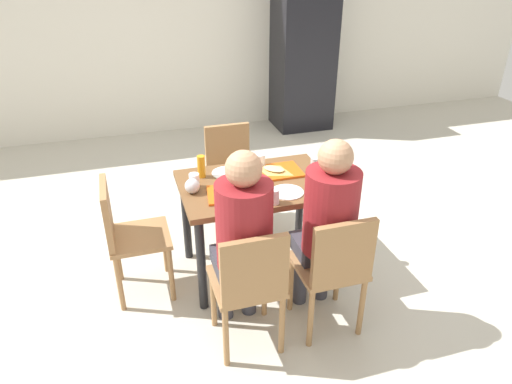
{
  "coord_description": "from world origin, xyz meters",
  "views": [
    {
      "loc": [
        -0.84,
        -2.78,
        2.23
      ],
      "look_at": [
        0.0,
        0.0,
        0.67
      ],
      "focal_mm": 33.11,
      "sensor_mm": 36.0,
      "label": 1
    }
  ],
  "objects_px": {
    "chair_left_end": "(126,231)",
    "drink_fridge": "(303,53)",
    "chair_near_left": "(250,282)",
    "tray_red_far": "(276,172)",
    "pizza_slice_a": "(236,192)",
    "pizza_slice_b": "(274,169)",
    "person_in_red": "(243,233)",
    "paper_plate_near_edge": "(287,192)",
    "paper_plate_center": "(227,173)",
    "plastic_cup_d": "(260,161)",
    "plastic_cup_b": "(274,196)",
    "person_in_brown_jacket": "(327,219)",
    "soda_can": "(315,166)",
    "main_table": "(256,197)",
    "tray_red_near": "(235,194)",
    "condiment_bottle": "(201,166)",
    "chair_far_side": "(231,168)",
    "chair_near_right": "(334,266)",
    "foil_bundle": "(192,186)",
    "plastic_cup_a": "(241,159)",
    "plastic_cup_c": "(194,181)"
  },
  "relations": [
    {
      "from": "plastic_cup_b",
      "to": "person_in_brown_jacket",
      "type": "bearing_deg",
      "value": -51.61
    },
    {
      "from": "person_in_brown_jacket",
      "to": "plastic_cup_d",
      "type": "bearing_deg",
      "value": 100.58
    },
    {
      "from": "condiment_bottle",
      "to": "tray_red_far",
      "type": "bearing_deg",
      "value": -9.81
    },
    {
      "from": "chair_near_left",
      "to": "person_in_red",
      "type": "distance_m",
      "value": 0.28
    },
    {
      "from": "condiment_bottle",
      "to": "drink_fridge",
      "type": "distance_m",
      "value": 3.22
    },
    {
      "from": "main_table",
      "to": "tray_red_near",
      "type": "height_order",
      "value": "tray_red_near"
    },
    {
      "from": "chair_far_side",
      "to": "soda_can",
      "type": "height_order",
      "value": "chair_far_side"
    },
    {
      "from": "paper_plate_near_edge",
      "to": "soda_can",
      "type": "bearing_deg",
      "value": 37.05
    },
    {
      "from": "condiment_bottle",
      "to": "drink_fridge",
      "type": "bearing_deg",
      "value": 55.49
    },
    {
      "from": "chair_far_side",
      "to": "plastic_cup_d",
      "type": "height_order",
      "value": "chair_far_side"
    },
    {
      "from": "tray_red_near",
      "to": "condiment_bottle",
      "type": "relative_size",
      "value": 2.25
    },
    {
      "from": "pizza_slice_b",
      "to": "foil_bundle",
      "type": "bearing_deg",
      "value": -167.84
    },
    {
      "from": "paper_plate_near_edge",
      "to": "plastic_cup_b",
      "type": "bearing_deg",
      "value": -140.3
    },
    {
      "from": "plastic_cup_d",
      "to": "drink_fridge",
      "type": "relative_size",
      "value": 0.05
    },
    {
      "from": "chair_left_end",
      "to": "person_in_red",
      "type": "height_order",
      "value": "person_in_red"
    },
    {
      "from": "plastic_cup_c",
      "to": "condiment_bottle",
      "type": "distance_m",
      "value": 0.17
    },
    {
      "from": "plastic_cup_b",
      "to": "soda_can",
      "type": "height_order",
      "value": "soda_can"
    },
    {
      "from": "plastic_cup_b",
      "to": "chair_near_left",
      "type": "bearing_deg",
      "value": -123.34
    },
    {
      "from": "person_in_red",
      "to": "paper_plate_near_edge",
      "type": "distance_m",
      "value": 0.58
    },
    {
      "from": "person_in_brown_jacket",
      "to": "pizza_slice_a",
      "type": "relative_size",
      "value": 4.95
    },
    {
      "from": "person_in_brown_jacket",
      "to": "tray_red_near",
      "type": "relative_size",
      "value": 3.54
    },
    {
      "from": "foil_bundle",
      "to": "condiment_bottle",
      "type": "bearing_deg",
      "value": 64.28
    },
    {
      "from": "chair_left_end",
      "to": "paper_plate_center",
      "type": "bearing_deg",
      "value": 14.88
    },
    {
      "from": "chair_far_side",
      "to": "tray_red_far",
      "type": "height_order",
      "value": "chair_far_side"
    },
    {
      "from": "plastic_cup_a",
      "to": "soda_can",
      "type": "xyz_separation_m",
      "value": [
        0.47,
        -0.29,
        0.01
      ]
    },
    {
      "from": "chair_near_right",
      "to": "pizza_slice_b",
      "type": "xyz_separation_m",
      "value": [
        -0.09,
        0.86,
        0.25
      ]
    },
    {
      "from": "drink_fridge",
      "to": "person_in_red",
      "type": "bearing_deg",
      "value": -116.78
    },
    {
      "from": "paper_plate_center",
      "to": "plastic_cup_d",
      "type": "xyz_separation_m",
      "value": [
        0.26,
        0.04,
        0.05
      ]
    },
    {
      "from": "person_in_brown_jacket",
      "to": "foil_bundle",
      "type": "distance_m",
      "value": 0.92
    },
    {
      "from": "tray_red_far",
      "to": "condiment_bottle",
      "type": "xyz_separation_m",
      "value": [
        -0.52,
        0.09,
        0.07
      ]
    },
    {
      "from": "chair_near_left",
      "to": "tray_red_far",
      "type": "height_order",
      "value": "chair_near_left"
    },
    {
      "from": "main_table",
      "to": "pizza_slice_a",
      "type": "distance_m",
      "value": 0.26
    },
    {
      "from": "paper_plate_center",
      "to": "soda_can",
      "type": "height_order",
      "value": "soda_can"
    },
    {
      "from": "tray_red_far",
      "to": "condiment_bottle",
      "type": "distance_m",
      "value": 0.54
    },
    {
      "from": "chair_near_left",
      "to": "condiment_bottle",
      "type": "height_order",
      "value": "condiment_bottle"
    },
    {
      "from": "person_in_brown_jacket",
      "to": "plastic_cup_a",
      "type": "height_order",
      "value": "person_in_brown_jacket"
    },
    {
      "from": "main_table",
      "to": "pizza_slice_b",
      "type": "height_order",
      "value": "pizza_slice_b"
    },
    {
      "from": "plastic_cup_d",
      "to": "plastic_cup_a",
      "type": "bearing_deg",
      "value": 151.03
    },
    {
      "from": "tray_red_far",
      "to": "foil_bundle",
      "type": "xyz_separation_m",
      "value": [
        -0.63,
        -0.13,
        0.04
      ]
    },
    {
      "from": "person_in_brown_jacket",
      "to": "paper_plate_near_edge",
      "type": "relative_size",
      "value": 5.79
    },
    {
      "from": "pizza_slice_a",
      "to": "pizza_slice_b",
      "type": "distance_m",
      "value": 0.42
    },
    {
      "from": "chair_left_end",
      "to": "chair_near_left",
      "type": "bearing_deg",
      "value": -49.13
    },
    {
      "from": "plastic_cup_d",
      "to": "soda_can",
      "type": "relative_size",
      "value": 0.82
    },
    {
      "from": "chair_far_side",
      "to": "tray_red_near",
      "type": "xyz_separation_m",
      "value": [
        -0.18,
        -0.87,
        0.24
      ]
    },
    {
      "from": "chair_left_end",
      "to": "drink_fridge",
      "type": "distance_m",
      "value": 3.75
    },
    {
      "from": "paper_plate_near_edge",
      "to": "pizza_slice_b",
      "type": "height_order",
      "value": "pizza_slice_b"
    },
    {
      "from": "soda_can",
      "to": "foil_bundle",
      "type": "xyz_separation_m",
      "value": [
        -0.89,
        -0.04,
        -0.01
      ]
    },
    {
      "from": "pizza_slice_b",
      "to": "pizza_slice_a",
      "type": "bearing_deg",
      "value": -144.39
    },
    {
      "from": "plastic_cup_c",
      "to": "tray_red_far",
      "type": "bearing_deg",
      "value": 5.16
    },
    {
      "from": "chair_near_left",
      "to": "person_in_brown_jacket",
      "type": "height_order",
      "value": "person_in_brown_jacket"
    }
  ]
}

